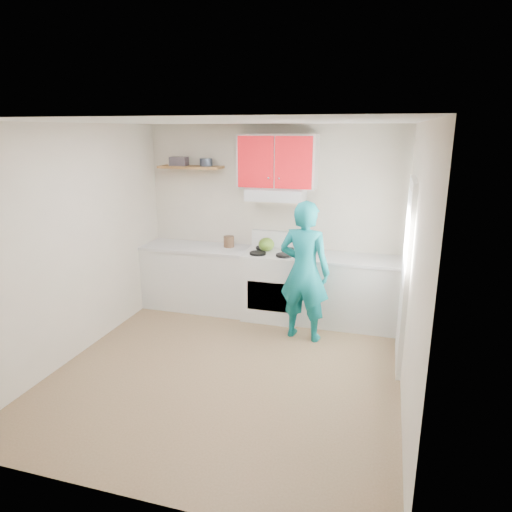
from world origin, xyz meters
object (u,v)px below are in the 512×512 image
(stove, at_px, (273,285))
(tin, at_px, (206,162))
(kettle, at_px, (266,244))
(crock, at_px, (229,242))
(person, at_px, (304,271))

(stove, bearing_deg, tin, 170.77)
(kettle, xyz_separation_m, crock, (-0.56, 0.06, -0.02))
(stove, height_order, tin, tin)
(kettle, distance_m, person, 0.89)
(kettle, height_order, crock, kettle)
(crock, relative_size, person, 0.10)
(kettle, bearing_deg, crock, 158.44)
(kettle, distance_m, crock, 0.57)
(stove, xyz_separation_m, tin, (-1.01, 0.16, 1.63))
(stove, relative_size, tin, 5.24)
(tin, distance_m, person, 2.09)
(stove, height_order, crock, crock)
(kettle, height_order, person, person)
(crock, bearing_deg, kettle, -6.37)
(person, bearing_deg, kettle, -33.97)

